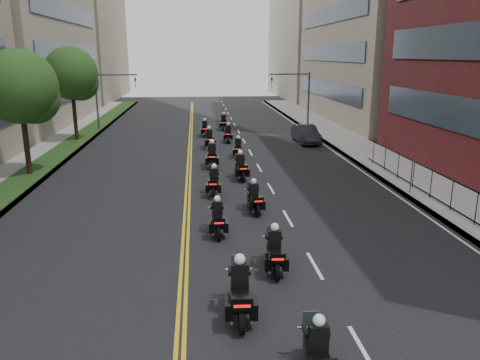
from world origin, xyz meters
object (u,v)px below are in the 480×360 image
Objects in this scene: motorcycle_13 at (224,123)px; parked_sedan at (306,134)px; motorcycle_3 at (275,253)px; motorcycle_12 at (205,129)px; motorcycle_1 at (319,358)px; motorcycle_6 at (214,183)px; motorcycle_5 at (254,199)px; motorcycle_8 at (212,157)px; motorcycle_10 at (209,140)px; motorcycle_4 at (218,219)px; motorcycle_11 at (228,134)px; motorcycle_2 at (240,293)px; motorcycle_7 at (241,168)px; motorcycle_9 at (238,149)px.

motorcycle_13 is 0.53× the size of parked_sedan.
motorcycle_12 is (-1.83, 28.01, -0.02)m from motorcycle_3.
motorcycle_6 reaches higher than motorcycle_1.
motorcycle_8 is (-1.67, 9.34, 0.10)m from motorcycle_5.
parked_sedan is at bearing -26.79° from motorcycle_12.
motorcycle_12 is at bearing 87.79° from motorcycle_10.
motorcycle_6 is at bearing 103.74° from motorcycle_3.
motorcycle_4 is 3.29m from motorcycle_5.
motorcycle_10 is at bearing -96.69° from motorcycle_13.
motorcycle_12 is at bearing 126.75° from motorcycle_11.
motorcycle_8 is 1.05× the size of motorcycle_13.
motorcycle_3 is 1.01× the size of motorcycle_11.
motorcycle_11 reaches higher than motorcycle_4.
motorcycle_3 reaches higher than motorcycle_6.
motorcycle_2 is 1.06× the size of motorcycle_7.
parked_sedan is at bearing 46.69° from motorcycle_8.
motorcycle_8 is at bearing 92.76° from motorcycle_2.
motorcycle_4 is 0.92× the size of motorcycle_10.
motorcycle_1 reaches higher than parked_sedan.
parked_sedan is (8.15, 26.76, 0.01)m from motorcycle_2.
motorcycle_10 reaches higher than motorcycle_7.
motorcycle_1 is 5.83m from motorcycle_3.
motorcycle_2 is 1.16× the size of motorcycle_5.
motorcycle_8 is at bearing 94.10° from motorcycle_6.
motorcycle_8 is at bearing -137.38° from parked_sedan.
motorcycle_12 is (-0.03, 24.41, 0.01)m from motorcycle_4.
motorcycle_6 is at bearing -122.23° from parked_sedan.
motorcycle_7 is 9.92m from motorcycle_10.
motorcycle_12 is at bearing 94.03° from motorcycle_1.
motorcycle_4 is at bearing 101.93° from motorcycle_1.
motorcycle_1 is at bearing -94.37° from motorcycle_7.
motorcycle_8 reaches higher than motorcycle_12.
motorcycle_10 reaches higher than parked_sedan.
motorcycle_10 reaches higher than motorcycle_1.
motorcycle_10 is 1.07× the size of motorcycle_11.
motorcycle_12 reaches higher than motorcycle_4.
motorcycle_5 is at bearing -85.97° from motorcycle_12.
motorcycle_5 is 18.58m from motorcycle_11.
motorcycle_4 is at bearing -90.91° from motorcycle_12.
motorcycle_11 is at bearing 81.29° from motorcycle_8.
motorcycle_4 is at bearing -95.24° from motorcycle_10.
motorcycle_8 is 3.58m from motorcycle_9.
motorcycle_9 is 0.48× the size of parked_sedan.
motorcycle_7 is at bearing -122.44° from parked_sedan.
motorcycle_13 is (0.04, 25.23, 0.06)m from motorcycle_5.
motorcycle_10 is 1.01× the size of motorcycle_13.
motorcycle_10 is 9.50m from motorcycle_13.
motorcycle_11 is (0.11, 24.89, -0.01)m from motorcycle_3.
motorcycle_5 is at bearing -86.48° from motorcycle_13.
motorcycle_1 is 1.04× the size of motorcycle_5.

